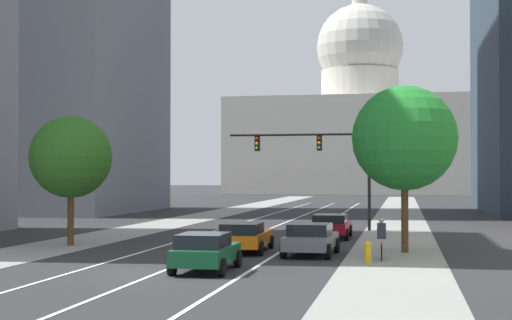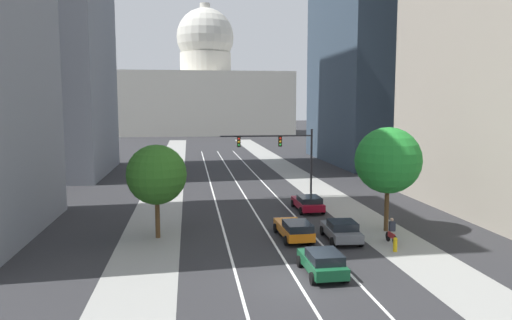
% 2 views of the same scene
% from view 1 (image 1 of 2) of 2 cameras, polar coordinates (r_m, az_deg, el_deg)
% --- Properties ---
extents(ground_plane, '(400.00, 400.00, 0.00)m').
position_cam_1_polar(ground_plane, '(66.17, 3.59, -4.16)').
color(ground_plane, '#2B2B2D').
extents(sidewalk_left, '(4.06, 130.00, 0.01)m').
position_cam_1_polar(sidewalk_left, '(62.87, -4.39, -4.31)').
color(sidewalk_left, gray).
rests_on(sidewalk_left, ground).
extents(sidewalk_right, '(4.06, 130.00, 0.01)m').
position_cam_1_polar(sidewalk_right, '(60.63, 10.64, -4.41)').
color(sidewalk_right, gray).
rests_on(sidewalk_right, ground).
extents(lane_stripe_left, '(0.16, 90.00, 0.01)m').
position_cam_1_polar(lane_stripe_left, '(51.95, -1.90, -4.97)').
color(lane_stripe_left, white).
rests_on(lane_stripe_left, ground).
extents(lane_stripe_center, '(0.16, 90.00, 0.01)m').
position_cam_1_polar(lane_stripe_center, '(51.36, 1.43, -5.01)').
color(lane_stripe_center, white).
rests_on(lane_stripe_center, ground).
extents(lane_stripe_right, '(0.16, 90.00, 0.01)m').
position_cam_1_polar(lane_stripe_right, '(50.94, 4.83, -5.04)').
color(lane_stripe_right, white).
rests_on(lane_stripe_right, ground).
extents(capitol_building, '(50.17, 28.83, 39.12)m').
position_cam_1_polar(capitol_building, '(153.60, 7.79, 2.33)').
color(capitol_building, beige).
rests_on(capitol_building, ground).
extents(car_orange, '(2.10, 4.85, 1.37)m').
position_cam_1_polar(car_orange, '(34.28, -0.78, -5.72)').
color(car_orange, orange).
rests_on(car_orange, ground).
extents(car_gray, '(2.22, 4.33, 1.39)m').
position_cam_1_polar(car_gray, '(33.02, 4.13, -5.90)').
color(car_gray, slate).
rests_on(car_gray, ground).
extents(car_crimson, '(2.12, 4.63, 1.33)m').
position_cam_1_polar(car_crimson, '(42.15, 5.63, -4.88)').
color(car_crimson, maroon).
rests_on(car_crimson, ground).
extents(car_green, '(2.04, 4.07, 1.40)m').
position_cam_1_polar(car_green, '(27.48, -3.81, -6.81)').
color(car_green, '#14512D').
rests_on(car_green, ground).
extents(traffic_signal_mast, '(9.00, 0.39, 6.68)m').
position_cam_1_polar(traffic_signal_mast, '(48.26, 5.05, 0.41)').
color(traffic_signal_mast, black).
rests_on(traffic_signal_mast, ground).
extents(fire_hydrant, '(0.26, 0.35, 0.91)m').
position_cam_1_polar(fire_hydrant, '(30.06, 8.37, -6.85)').
color(fire_hydrant, yellow).
rests_on(fire_hydrant, ground).
extents(cyclist, '(0.37, 1.70, 1.72)m').
position_cam_1_polar(cyclist, '(31.65, 9.38, -5.86)').
color(cyclist, black).
rests_on(cyclist, ground).
extents(street_tree_far_right, '(4.71, 4.71, 7.49)m').
position_cam_1_polar(street_tree_far_right, '(34.73, 11.06, 1.61)').
color(street_tree_far_right, '#51381E').
rests_on(street_tree_far_right, ground).
extents(street_tree_near_left, '(4.06, 4.06, 6.40)m').
position_cam_1_polar(street_tree_near_left, '(38.65, -13.69, 0.21)').
color(street_tree_near_left, '#51381E').
rests_on(street_tree_near_left, ground).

